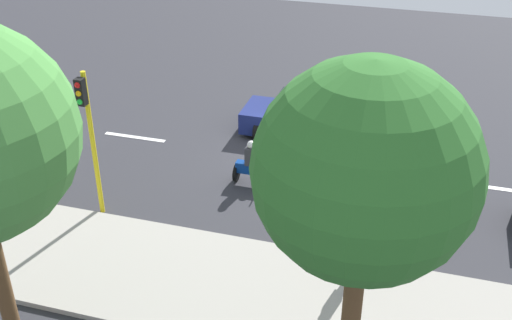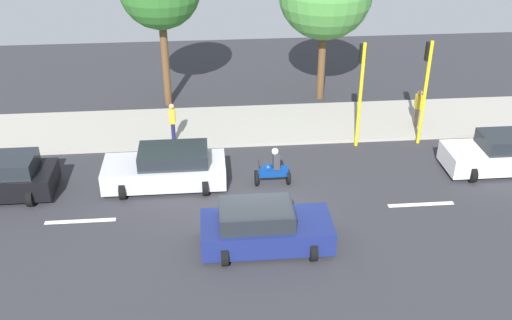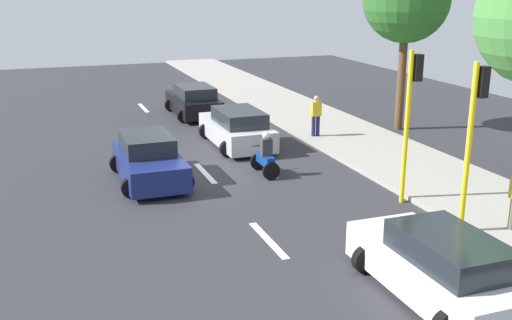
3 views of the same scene
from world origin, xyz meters
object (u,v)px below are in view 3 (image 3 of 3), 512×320
object	(u,v)px
car_dark_blue	(149,160)
pedestrian_near_signal	(316,114)
traffic_light_corner	(411,105)
traffic_light_midblock	(474,126)
motorcycle	(265,157)
street_tree_south	(407,0)
car_silver	(237,129)
car_black	(194,102)
car_white	(440,267)

from	to	relation	value
car_dark_blue	pedestrian_near_signal	size ratio (longest dim) A/B	2.46
traffic_light_corner	traffic_light_midblock	xyz separation A→B (m)	(0.00, -2.71, 0.00)
motorcycle	street_tree_south	bearing A→B (deg)	28.04
car_silver	car_dark_blue	bearing A→B (deg)	-141.86
car_black	traffic_light_midblock	bearing A→B (deg)	-80.34
street_tree_south	car_black	bearing A→B (deg)	143.41
car_black	pedestrian_near_signal	bearing A→B (deg)	-60.15
car_white	traffic_light_corner	distance (m)	6.26
car_white	street_tree_south	world-z (taller)	street_tree_south
car_dark_blue	motorcycle	world-z (taller)	motorcycle
car_white	pedestrian_near_signal	bearing A→B (deg)	75.40
car_white	traffic_light_corner	size ratio (longest dim) A/B	0.99
car_black	street_tree_south	size ratio (longest dim) A/B	0.57
car_silver	car_black	size ratio (longest dim) A/B	1.06
motorcycle	car_black	bearing A→B (deg)	89.25
car_dark_blue	traffic_light_midblock	size ratio (longest dim) A/B	0.92
car_silver	street_tree_south	bearing A→B (deg)	2.18
traffic_light_midblock	street_tree_south	bearing A→B (deg)	65.18
car_white	motorcycle	distance (m)	9.13
car_silver	traffic_light_corner	distance (m)	8.58
pedestrian_near_signal	street_tree_south	size ratio (longest dim) A/B	0.23
car_silver	street_tree_south	distance (m)	9.10
car_dark_blue	motorcycle	distance (m)	3.88
traffic_light_midblock	street_tree_south	size ratio (longest dim) A/B	0.60
car_white	traffic_light_corner	bearing A→B (deg)	63.30
traffic_light_midblock	street_tree_south	world-z (taller)	street_tree_south
car_silver	motorcycle	world-z (taller)	motorcycle
car_white	street_tree_south	distance (m)	16.17
pedestrian_near_signal	street_tree_south	distance (m)	6.25
car_silver	street_tree_south	xyz separation A→B (m)	(7.67, 0.29, 4.89)
car_black	traffic_light_corner	bearing A→B (deg)	-78.52
car_white	street_tree_south	bearing A→B (deg)	60.23
street_tree_south	car_silver	bearing A→B (deg)	-177.82
pedestrian_near_signal	car_silver	bearing A→B (deg)	177.98
car_white	traffic_light_midblock	world-z (taller)	traffic_light_midblock
car_white	motorcycle	size ratio (longest dim) A/B	2.92
traffic_light_midblock	car_black	bearing A→B (deg)	99.66
motorcycle	pedestrian_near_signal	world-z (taller)	pedestrian_near_signal
traffic_light_corner	car_silver	bearing A→B (deg)	108.68
traffic_light_corner	traffic_light_midblock	distance (m)	2.71
street_tree_south	car_white	bearing A→B (deg)	-119.77
car_black	street_tree_south	bearing A→B (deg)	-36.59
car_white	car_dark_blue	bearing A→B (deg)	112.85
traffic_light_midblock	traffic_light_corner	bearing A→B (deg)	90.00
car_silver	pedestrian_near_signal	world-z (taller)	pedestrian_near_signal
car_white	motorcycle	bearing A→B (deg)	92.11
car_silver	street_tree_south	world-z (taller)	street_tree_south
car_white	car_silver	bearing A→B (deg)	90.09
traffic_light_midblock	motorcycle	bearing A→B (deg)	114.24
motorcycle	pedestrian_near_signal	bearing A→B (deg)	45.97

